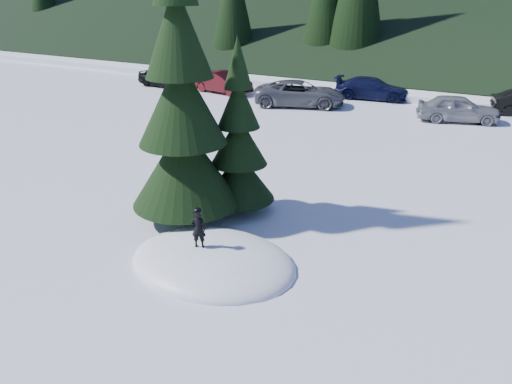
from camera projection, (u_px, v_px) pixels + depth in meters
The scene contains 10 objects.
ground at pixel (213, 263), 12.82m from camera, with size 200.00×200.00×0.00m, color white.
snow_mound at pixel (213, 263), 12.82m from camera, with size 4.48×3.52×0.96m, color white.
spruce_tall at pixel (182, 112), 14.04m from camera, with size 3.20×3.20×8.60m.
spruce_short at pixel (239, 146), 15.14m from camera, with size 2.20×2.20×5.37m.
child_skier at pixel (199, 229), 12.46m from camera, with size 0.36×0.24×1.00m, color black.
car_0 at pixel (164, 77), 35.69m from camera, with size 1.64×4.06×1.38m, color black.
car_1 at pixel (222, 82), 33.56m from camera, with size 1.50×4.29×1.41m, color #3F0B0E.
car_2 at pixel (300, 93), 29.76m from camera, with size 2.49×5.40×1.50m, color #53555B.
car_3 at pixel (372, 88), 31.65m from camera, with size 1.90×4.68×1.36m, color black.
car_4 at pixel (458, 108), 26.23m from camera, with size 1.68×4.17×1.42m, color gray.
Camera 1 is at (6.61, -9.08, 6.54)m, focal length 35.00 mm.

